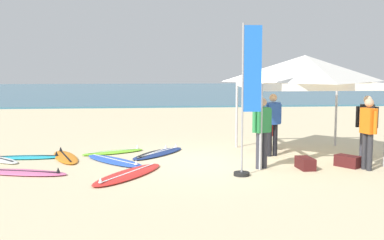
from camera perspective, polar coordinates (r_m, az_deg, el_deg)
ground_plane at (r=12.36m, az=2.78°, el=-4.96°), size 80.00×80.00×0.00m
sea at (r=45.93m, az=-3.12°, el=3.52°), size 80.00×36.00×0.10m
canopy_tent at (r=13.13m, az=13.44°, el=6.04°), size 3.22×3.22×2.75m
surfboard_orange at (r=13.14m, az=-15.02°, el=-4.33°), size 1.17×2.10×0.19m
surfboard_pink at (r=11.58m, az=-19.86°, el=-5.95°), size 2.30×1.19×0.19m
surfboard_lime at (r=13.61m, az=-9.43°, el=-3.82°), size 1.84×1.21×0.19m
surfboard_red at (r=10.81m, az=-7.69°, el=-6.50°), size 1.89×2.51×0.19m
surfboard_blue at (r=12.36m, az=-9.34°, el=-4.87°), size 1.88×2.09×0.19m
surfboard_navy at (r=13.27m, az=-4.07°, el=-4.01°), size 1.78×2.11×0.19m
surfboard_black at (r=13.18m, az=-4.72°, el=-4.09°), size 1.36×1.84×0.19m
surfboard_cyan at (r=13.43m, az=-19.32°, el=-4.25°), size 1.94×0.53×0.19m
person_orange at (r=11.89m, az=20.48°, el=-1.00°), size 0.30×0.53×1.71m
person_black at (r=12.94m, az=20.33°, el=-0.41°), size 0.51×0.34×1.71m
person_blue at (r=13.06m, az=9.72°, el=-0.04°), size 0.52×0.33×1.71m
person_green at (r=11.42m, az=8.44°, el=-0.95°), size 0.51×0.35×1.71m
person_red at (r=13.86m, az=9.01°, el=-1.03°), size 0.29×0.54×1.20m
banner_flag at (r=10.57m, az=6.71°, el=1.67°), size 0.60×0.36×3.40m
gear_bag_near_tent at (r=11.70m, az=13.50°, el=-5.10°), size 0.36×0.62×0.28m
gear_bag_by_pole at (r=12.23m, az=18.29°, el=-4.74°), size 0.61×0.67×0.28m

